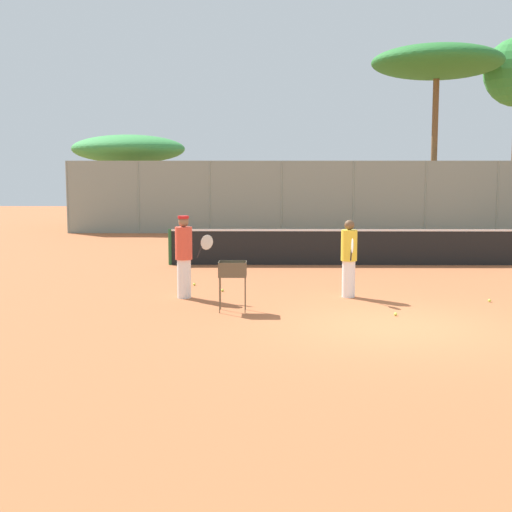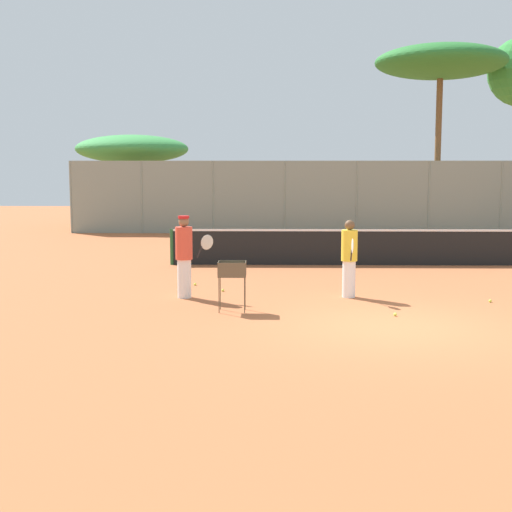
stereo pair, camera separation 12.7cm
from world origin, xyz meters
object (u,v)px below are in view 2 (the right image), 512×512
Objects in this scene: parked_car at (345,213)px; ball_cart at (232,273)px; tennis_net at (345,246)px; player_white_outfit at (184,255)px; player_red_cap at (349,258)px.

ball_cart is at bearing -102.17° from parked_car.
parked_car reaches higher than ball_cart.
parked_car reaches higher than tennis_net.
parked_car is (1.43, 13.63, 0.10)m from tennis_net.
ball_cart is (1.13, -1.50, -0.17)m from player_white_outfit.
tennis_net is 5.99× the size of player_red_cap.
player_red_cap is 18.99m from parked_car.
tennis_net is at bearing 70.54° from player_white_outfit.
tennis_net reaches higher than ball_cart.
tennis_net is 7.52m from ball_cart.
parked_car is at bearing 84.02° from tennis_net.
tennis_net is 5.30m from player_red_cap.
tennis_net is at bearing -95.98° from parked_car.
ball_cart is 20.99m from parked_car.
tennis_net is 6.80m from player_white_outfit.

